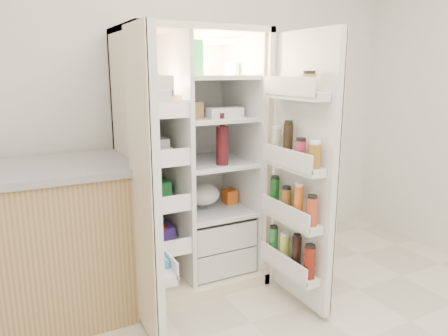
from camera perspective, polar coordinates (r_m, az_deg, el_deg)
wall_back at (r=3.35m, az=-5.94°, el=9.93°), size 4.00×0.02×2.70m
refrigerator at (r=3.10m, az=-4.57°, el=-1.63°), size 0.92×0.70×1.80m
freezer_door at (r=2.34m, az=-10.47°, el=-2.89°), size 0.15×0.40×1.72m
fridge_door at (r=2.71m, az=10.37°, el=-1.19°), size 0.17×0.58×1.72m
kitchen_counter at (r=2.85m, az=-24.90°, el=-9.59°), size 1.35×0.72×0.98m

